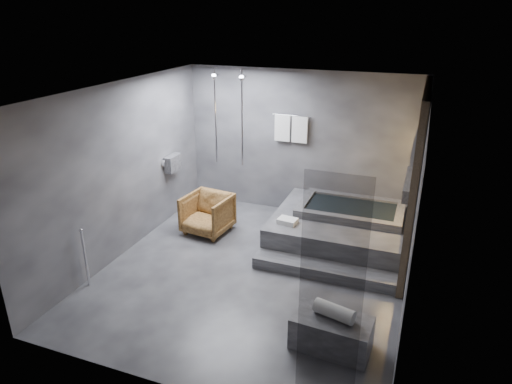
% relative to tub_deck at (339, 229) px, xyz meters
% --- Properties ---
extents(room, '(5.00, 5.04, 2.82)m').
position_rel_tub_deck_xyz_m(room, '(-0.65, -1.21, 1.48)').
color(room, '#2C2C2E').
rests_on(room, ground).
extents(tub_deck, '(2.20, 2.00, 0.50)m').
position_rel_tub_deck_xyz_m(tub_deck, '(0.00, 0.00, 0.00)').
color(tub_deck, '#313133').
rests_on(tub_deck, ground).
extents(tub_step, '(2.20, 0.36, 0.18)m').
position_rel_tub_deck_xyz_m(tub_step, '(0.00, -1.18, -0.16)').
color(tub_step, '#313133').
rests_on(tub_step, ground).
extents(concrete_bench, '(0.96, 0.58, 0.42)m').
position_rel_tub_deck_xyz_m(concrete_bench, '(0.44, -2.71, -0.04)').
color(concrete_bench, '#333335').
rests_on(concrete_bench, ground).
extents(driftwood_chair, '(0.86, 0.88, 0.72)m').
position_rel_tub_deck_xyz_m(driftwood_chair, '(-2.32, -0.45, 0.11)').
color(driftwood_chair, '#492C12').
rests_on(driftwood_chair, ground).
extents(rolled_towel, '(0.52, 0.29, 0.18)m').
position_rel_tub_deck_xyz_m(rolled_towel, '(0.45, -2.70, 0.26)').
color(rolled_towel, white).
rests_on(rolled_towel, concrete_bench).
extents(deck_towel, '(0.33, 0.26, 0.08)m').
position_rel_tub_deck_xyz_m(deck_towel, '(-0.76, -0.59, 0.29)').
color(deck_towel, white).
rests_on(deck_towel, tub_deck).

